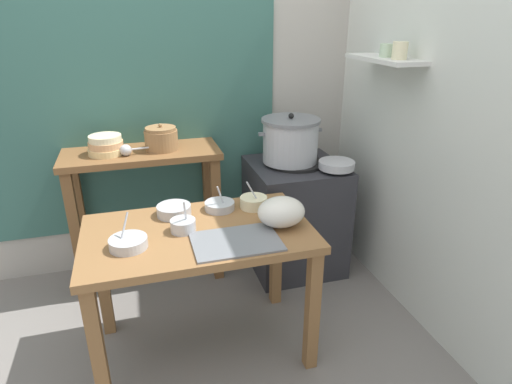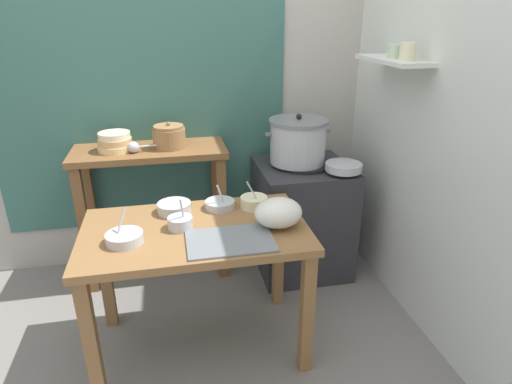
{
  "view_description": "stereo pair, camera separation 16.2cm",
  "coord_description": "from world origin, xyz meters",
  "px_view_note": "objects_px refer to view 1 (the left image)",
  "views": [
    {
      "loc": [
        -0.15,
        -1.82,
        1.7
      ],
      "look_at": [
        0.44,
        0.18,
        0.82
      ],
      "focal_mm": 30.19,
      "sensor_mm": 36.0,
      "label": 1
    },
    {
      "loc": [
        0.01,
        -1.86,
        1.7
      ],
      "look_at": [
        0.44,
        0.18,
        0.82
      ],
      "focal_mm": 30.19,
      "sensor_mm": 36.0,
      "label": 2
    }
  ],
  "objects_px": {
    "plastic_bag": "(281,212)",
    "prep_bowl_3": "(174,210)",
    "bowl_stack_enamel": "(106,145)",
    "prep_bowl_1": "(128,242)",
    "wide_pan": "(337,165)",
    "prep_bowl_2": "(220,205)",
    "prep_bowl_4": "(183,225)",
    "back_shelf_table": "(145,184)",
    "steamer_pot": "(290,140)",
    "prep_table": "(199,250)",
    "stove_block": "(294,216)",
    "prep_bowl_0": "(254,202)",
    "clay_pot": "(161,139)",
    "serving_tray": "(236,241)",
    "ladle": "(128,150)"
  },
  "relations": [
    {
      "from": "bowl_stack_enamel",
      "to": "prep_bowl_2",
      "type": "distance_m",
      "value": 0.85
    },
    {
      "from": "steamer_pot",
      "to": "prep_bowl_2",
      "type": "distance_m",
      "value": 0.77
    },
    {
      "from": "ladle",
      "to": "prep_bowl_2",
      "type": "xyz_separation_m",
      "value": [
        0.44,
        -0.52,
        -0.19
      ]
    },
    {
      "from": "bowl_stack_enamel",
      "to": "serving_tray",
      "type": "bearing_deg",
      "value": -59.53
    },
    {
      "from": "stove_block",
      "to": "prep_bowl_0",
      "type": "xyz_separation_m",
      "value": [
        -0.43,
        -0.49,
        0.37
      ]
    },
    {
      "from": "prep_bowl_2",
      "to": "prep_bowl_3",
      "type": "distance_m",
      "value": 0.24
    },
    {
      "from": "bowl_stack_enamel",
      "to": "prep_bowl_4",
      "type": "relative_size",
      "value": 1.27
    },
    {
      "from": "stove_block",
      "to": "prep_bowl_4",
      "type": "height_order",
      "value": "prep_bowl_4"
    },
    {
      "from": "wide_pan",
      "to": "prep_bowl_2",
      "type": "relative_size",
      "value": 1.44
    },
    {
      "from": "bowl_stack_enamel",
      "to": "prep_bowl_1",
      "type": "xyz_separation_m",
      "value": [
        0.09,
        -0.87,
        -0.21
      ]
    },
    {
      "from": "stove_block",
      "to": "clay_pot",
      "type": "height_order",
      "value": "clay_pot"
    },
    {
      "from": "wide_pan",
      "to": "stove_block",
      "type": "bearing_deg",
      "value": 135.57
    },
    {
      "from": "plastic_bag",
      "to": "prep_bowl_1",
      "type": "distance_m",
      "value": 0.73
    },
    {
      "from": "prep_bowl_0",
      "to": "prep_bowl_3",
      "type": "bearing_deg",
      "value": 176.83
    },
    {
      "from": "serving_tray",
      "to": "clay_pot",
      "type": "bearing_deg",
      "value": 103.78
    },
    {
      "from": "back_shelf_table",
      "to": "prep_bowl_1",
      "type": "xyz_separation_m",
      "value": [
        -0.11,
        -0.88,
        0.07
      ]
    },
    {
      "from": "prep_bowl_0",
      "to": "prep_bowl_1",
      "type": "relative_size",
      "value": 0.94
    },
    {
      "from": "prep_bowl_2",
      "to": "steamer_pot",
      "type": "bearing_deg",
      "value": 40.03
    },
    {
      "from": "back_shelf_table",
      "to": "prep_bowl_4",
      "type": "relative_size",
      "value": 5.64
    },
    {
      "from": "prep_table",
      "to": "stove_block",
      "type": "relative_size",
      "value": 1.41
    },
    {
      "from": "prep_bowl_0",
      "to": "prep_bowl_1",
      "type": "distance_m",
      "value": 0.71
    },
    {
      "from": "steamer_pot",
      "to": "ladle",
      "type": "xyz_separation_m",
      "value": [
        -1.02,
        0.04,
        0.01
      ]
    },
    {
      "from": "prep_bowl_3",
      "to": "serving_tray",
      "type": "bearing_deg",
      "value": -57.06
    },
    {
      "from": "wide_pan",
      "to": "steamer_pot",
      "type": "bearing_deg",
      "value": 138.04
    },
    {
      "from": "clay_pot",
      "to": "prep_bowl_1",
      "type": "distance_m",
      "value": 0.94
    },
    {
      "from": "serving_tray",
      "to": "wide_pan",
      "type": "xyz_separation_m",
      "value": [
        0.81,
        0.64,
        0.08
      ]
    },
    {
      "from": "prep_bowl_2",
      "to": "prep_bowl_4",
      "type": "xyz_separation_m",
      "value": [
        -0.22,
        -0.19,
        0.01
      ]
    },
    {
      "from": "stove_block",
      "to": "steamer_pot",
      "type": "relative_size",
      "value": 1.81
    },
    {
      "from": "prep_bowl_3",
      "to": "prep_bowl_4",
      "type": "relative_size",
      "value": 1.04
    },
    {
      "from": "back_shelf_table",
      "to": "steamer_pot",
      "type": "xyz_separation_m",
      "value": [
        0.94,
        -0.11,
        0.25
      ]
    },
    {
      "from": "plastic_bag",
      "to": "prep_bowl_3",
      "type": "height_order",
      "value": "plastic_bag"
    },
    {
      "from": "bowl_stack_enamel",
      "to": "prep_bowl_1",
      "type": "distance_m",
      "value": 0.9
    },
    {
      "from": "back_shelf_table",
      "to": "clay_pot",
      "type": "height_order",
      "value": "clay_pot"
    },
    {
      "from": "bowl_stack_enamel",
      "to": "prep_bowl_2",
      "type": "bearing_deg",
      "value": -46.13
    },
    {
      "from": "prep_bowl_1",
      "to": "prep_bowl_0",
      "type": "bearing_deg",
      "value": 21.5
    },
    {
      "from": "prep_bowl_0",
      "to": "prep_bowl_3",
      "type": "height_order",
      "value": "prep_bowl_0"
    },
    {
      "from": "clay_pot",
      "to": "back_shelf_table",
      "type": "bearing_deg",
      "value": -180.0
    },
    {
      "from": "prep_table",
      "to": "prep_bowl_4",
      "type": "relative_size",
      "value": 6.46
    },
    {
      "from": "prep_bowl_0",
      "to": "back_shelf_table",
      "type": "bearing_deg",
      "value": 131.6
    },
    {
      "from": "prep_bowl_3",
      "to": "plastic_bag",
      "type": "bearing_deg",
      "value": -28.36
    },
    {
      "from": "prep_bowl_2",
      "to": "prep_bowl_3",
      "type": "height_order",
      "value": "prep_bowl_2"
    },
    {
      "from": "steamer_pot",
      "to": "bowl_stack_enamel",
      "type": "height_order",
      "value": "steamer_pot"
    },
    {
      "from": "stove_block",
      "to": "plastic_bag",
      "type": "relative_size",
      "value": 3.31
    },
    {
      "from": "bowl_stack_enamel",
      "to": "plastic_bag",
      "type": "height_order",
      "value": "bowl_stack_enamel"
    },
    {
      "from": "steamer_pot",
      "to": "clay_pot",
      "type": "bearing_deg",
      "value": 172.31
    },
    {
      "from": "clay_pot",
      "to": "ladle",
      "type": "height_order",
      "value": "clay_pot"
    },
    {
      "from": "prep_bowl_3",
      "to": "wide_pan",
      "type": "bearing_deg",
      "value": 14.51
    },
    {
      "from": "back_shelf_table",
      "to": "bowl_stack_enamel",
      "type": "distance_m",
      "value": 0.34
    },
    {
      "from": "back_shelf_table",
      "to": "prep_bowl_2",
      "type": "bearing_deg",
      "value": -58.22
    },
    {
      "from": "back_shelf_table",
      "to": "plastic_bag",
      "type": "bearing_deg",
      "value": -54.25
    }
  ]
}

